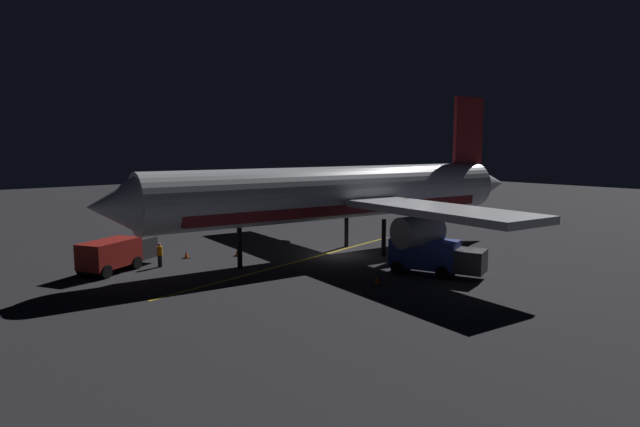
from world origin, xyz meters
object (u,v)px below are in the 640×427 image
object	(u,v)px
ground_crew_worker	(160,255)
traffic_cone_under_wing	(186,255)
airliner	(345,194)
traffic_cone_near_left	(239,252)
baggage_truck	(116,254)
catering_truck	(433,257)
traffic_cone_near_right	(237,253)
traffic_cone_far	(377,281)

from	to	relation	value
ground_crew_worker	traffic_cone_under_wing	world-z (taller)	ground_crew_worker
airliner	traffic_cone_near_left	xyz separation A→B (m)	(5.00, 6.92, -4.59)
baggage_truck	traffic_cone_under_wing	world-z (taller)	baggage_truck
traffic_cone_near_left	traffic_cone_under_wing	size ratio (longest dim) A/B	1.00
traffic_cone_near_left	catering_truck	bearing A→B (deg)	-154.91
traffic_cone_near_left	traffic_cone_near_right	distance (m)	0.22
airliner	traffic_cone_under_wing	xyz separation A→B (m)	(6.77, 10.59, -4.59)
ground_crew_worker	traffic_cone_near_right	distance (m)	6.33
airliner	traffic_cone_far	world-z (taller)	airliner
traffic_cone_under_wing	traffic_cone_far	bearing A→B (deg)	-160.41
airliner	traffic_cone_near_right	distance (m)	9.79
airliner	traffic_cone_near_left	distance (m)	9.69
airliner	catering_truck	xyz separation A→B (m)	(-9.06, 0.34, -3.60)
baggage_truck	traffic_cone_near_left	xyz separation A→B (m)	(-1.24, -9.23, -0.92)
ground_crew_worker	baggage_truck	bearing A→B (deg)	70.34
ground_crew_worker	catering_truck	bearing A→B (deg)	-137.59
ground_crew_worker	traffic_cone_near_left	distance (m)	6.53
catering_truck	traffic_cone_near_left	xyz separation A→B (m)	(14.05, 6.58, -0.99)
catering_truck	traffic_cone_far	world-z (taller)	catering_truck
airliner	traffic_cone_near_right	size ratio (longest dim) A/B	71.02
traffic_cone_far	traffic_cone_near_left	bearing A→B (deg)	7.38
catering_truck	traffic_cone_near_left	size ratio (longest dim) A/B	11.96
catering_truck	traffic_cone_near_left	distance (m)	15.55
airliner	baggage_truck	xyz separation A→B (m)	(6.23, 16.15, -3.66)
traffic_cone_near_left	traffic_cone_under_wing	xyz separation A→B (m)	(1.77, 3.67, 0.00)
catering_truck	traffic_cone_near_left	bearing A→B (deg)	25.09
catering_truck	traffic_cone_near_right	bearing A→B (deg)	25.89
airliner	baggage_truck	bearing A→B (deg)	68.90
traffic_cone_far	baggage_truck	bearing A→B (deg)	36.78
ground_crew_worker	traffic_cone_near_right	xyz separation A→B (m)	(-0.35, -6.29, -0.64)
airliner	traffic_cone_near_left	world-z (taller)	airliner
baggage_truck	traffic_cone_near_right	distance (m)	9.18
ground_crew_worker	traffic_cone_near_left	xyz separation A→B (m)	(-0.26, -6.49, -0.64)
ground_crew_worker	traffic_cone_near_left	size ratio (longest dim) A/B	3.16
airliner	traffic_cone_under_wing	distance (m)	13.38
baggage_truck	traffic_cone_near_left	distance (m)	9.36
traffic_cone_near_left	traffic_cone_near_right	bearing A→B (deg)	113.39
baggage_truck	traffic_cone_near_right	size ratio (longest dim) A/B	11.40
traffic_cone_near_right	ground_crew_worker	bearing A→B (deg)	86.86
traffic_cone_near_right	catering_truck	bearing A→B (deg)	-154.11
baggage_truck	traffic_cone_far	world-z (taller)	baggage_truck
catering_truck	traffic_cone_near_right	world-z (taller)	catering_truck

